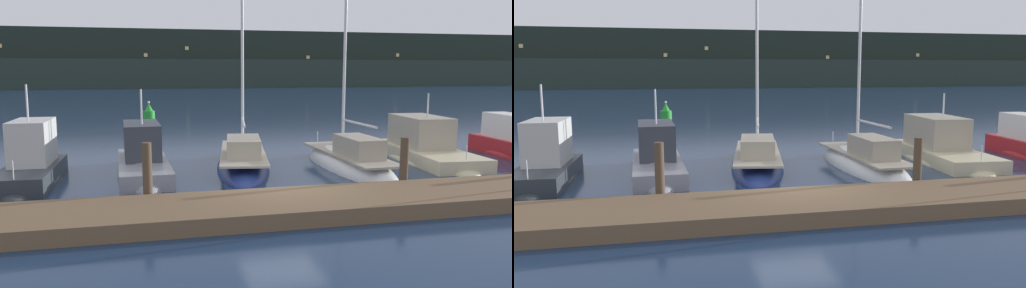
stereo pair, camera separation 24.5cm
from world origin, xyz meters
TOP-DOWN VIEW (x-y plane):
  - ground_plane at (0.00, 0.00)m, footprint 400.00×400.00m
  - dock at (0.00, -1.77)m, footprint 33.54×2.80m
  - mooring_pile_1 at (-4.17, -0.12)m, footprint 0.28×0.28m
  - mooring_pile_2 at (4.17, -0.12)m, footprint 0.28×0.28m
  - motorboat_berth_2 at (-8.15, 4.08)m, footprint 2.03×5.42m
  - motorboat_berth_3 at (-4.25, 4.64)m, footprint 2.23×6.70m
  - sailboat_berth_4 at (-0.23, 4.97)m, footprint 3.51×7.94m
  - sailboat_berth_5 at (3.98, 3.88)m, footprint 2.05×7.65m
  - motorboat_berth_6 at (8.16, 4.99)m, footprint 3.13×7.41m
  - channel_buoy at (-3.71, 18.05)m, footprint 1.10×1.10m
  - hillside_backdrop at (3.06, 107.81)m, footprint 240.00×23.00m

SIDE VIEW (x-z plane):
  - ground_plane at x=0.00m, z-range 0.00..0.00m
  - sailboat_berth_5 at x=3.98m, z-range -5.49..5.76m
  - sailboat_berth_4 at x=-0.23m, z-range -5.01..5.34m
  - dock at x=0.00m, z-range 0.00..0.45m
  - motorboat_berth_3 at x=-4.25m, z-range -1.68..2.29m
  - motorboat_berth_6 at x=8.16m, z-range -1.37..2.09m
  - motorboat_berth_2 at x=-8.15m, z-range -1.55..2.44m
  - channel_buoy at x=-3.71m, z-range -0.25..1.77m
  - mooring_pile_2 at x=4.17m, z-range 0.00..1.82m
  - mooring_pile_1 at x=-4.17m, z-range 0.00..1.93m
  - hillside_backdrop at x=3.06m, z-range -0.52..12.60m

